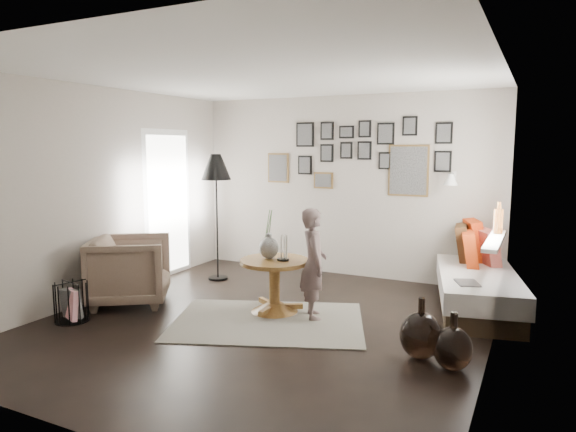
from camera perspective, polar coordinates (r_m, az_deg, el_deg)
The scene contains 23 objects.
ground at distance 5.62m, azimuth -2.78°, elevation -11.78°, with size 4.80×4.80×0.00m, color black.
wall_back at distance 7.50m, azimuth 6.12°, elevation 3.29°, with size 4.50×4.50×0.00m, color #A79E92.
wall_front at distance 3.46m, azimuth -22.69°, elevation -2.46°, with size 4.50×4.50×0.00m, color #A79E92.
wall_left at distance 6.71m, azimuth -19.89°, elevation 2.35°, with size 4.80×4.80×0.00m, color #A79E92.
wall_right at distance 4.67m, azimuth 22.01°, elevation 0.08°, with size 4.80×4.80×0.00m, color #A79E92.
ceiling at distance 5.34m, azimuth -2.97°, elevation 15.51°, with size 4.80×4.80×0.00m, color white.
door_left at distance 7.60m, azimuth -13.20°, elevation 1.29°, with size 0.00×2.14×2.14m.
window_right at distance 6.05m, azimuth 22.13°, elevation -1.82°, with size 0.15×1.32×1.30m.
gallery_wall at distance 7.37m, azimuth 8.23°, elevation 6.62°, with size 2.74×0.03×1.08m.
wall_sconce at distance 6.85m, azimuth 17.64°, elevation 3.91°, with size 0.18×0.36×0.16m.
rug at distance 5.65m, azimuth -2.24°, elevation -11.62°, with size 2.02×1.41×0.01m, color beige.
pedestal_table at distance 5.88m, azimuth -1.51°, elevation -7.99°, with size 0.78×0.78×0.61m.
vase at distance 5.82m, azimuth -2.14°, elevation -3.09°, with size 0.22×0.22×0.56m.
candles at distance 5.72m, azimuth -0.55°, elevation -3.58°, with size 0.13×0.13×0.29m.
daybed at distance 6.43m, azimuth 20.40°, elevation -7.02°, with size 1.23×2.09×0.96m.
magazine_on_daybed at distance 5.78m, azimuth 19.30°, elevation -7.02°, with size 0.22×0.29×0.02m, color black.
armchair at distance 6.46m, azimuth -17.14°, elevation -5.77°, with size 0.87×0.89×0.81m, color brown.
armchair_cushion at distance 6.46m, azimuth -16.66°, elevation -5.08°, with size 0.37×0.37×0.09m, color white.
floor_lamp at distance 7.20m, azimuth -8.00°, elevation 4.89°, with size 0.41×0.41×1.77m.
magazine_basket at distance 6.07m, azimuth -22.94°, elevation -8.81°, with size 0.41×0.41×0.43m.
demijohn_large at distance 4.81m, azimuth 14.53°, elevation -12.70°, with size 0.37×0.37×0.56m.
demijohn_small at distance 4.67m, azimuth 17.84°, elevation -13.82°, with size 0.33×0.33×0.51m.
child at distance 5.62m, azimuth 2.86°, elevation -5.30°, with size 0.44×0.29×1.22m, color #624E4D.
Camera 1 is at (2.59, -4.62, 1.88)m, focal length 32.00 mm.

